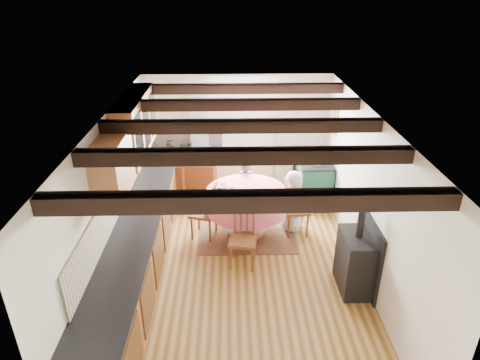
{
  "coord_description": "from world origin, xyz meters",
  "views": [
    {
      "loc": [
        -0.16,
        -5.13,
        4.03
      ],
      "look_at": [
        0.0,
        0.8,
        1.15
      ],
      "focal_mm": 31.36,
      "sensor_mm": 36.0,
      "label": 1
    }
  ],
  "objects_px": {
    "child_far": "(245,187)",
    "child_right": "(293,201)",
    "chair_near": "(243,239)",
    "chair_right": "(296,207)",
    "chair_left": "(203,211)",
    "cup": "(260,195)",
    "aga_range": "(313,180)",
    "dining_table": "(247,213)",
    "cast_iron_stove": "(357,248)"
  },
  "relations": [
    {
      "from": "child_far",
      "to": "child_right",
      "type": "relative_size",
      "value": 0.94
    },
    {
      "from": "chair_near",
      "to": "child_far",
      "type": "distance_m",
      "value": 1.64
    },
    {
      "from": "chair_right",
      "to": "child_right",
      "type": "relative_size",
      "value": 0.89
    },
    {
      "from": "chair_left",
      "to": "cup",
      "type": "height_order",
      "value": "chair_left"
    },
    {
      "from": "aga_range",
      "to": "chair_right",
      "type": "bearing_deg",
      "value": -112.98
    },
    {
      "from": "dining_table",
      "to": "cast_iron_stove",
      "type": "distance_m",
      "value": 2.06
    },
    {
      "from": "cast_iron_stove",
      "to": "child_far",
      "type": "bearing_deg",
      "value": 123.57
    },
    {
      "from": "dining_table",
      "to": "chair_right",
      "type": "height_order",
      "value": "chair_right"
    },
    {
      "from": "dining_table",
      "to": "aga_range",
      "type": "distance_m",
      "value": 1.81
    },
    {
      "from": "chair_near",
      "to": "chair_right",
      "type": "bearing_deg",
      "value": 52.63
    },
    {
      "from": "dining_table",
      "to": "chair_left",
      "type": "xyz_separation_m",
      "value": [
        -0.73,
        -0.04,
        0.08
      ]
    },
    {
      "from": "chair_left",
      "to": "child_far",
      "type": "bearing_deg",
      "value": 153.95
    },
    {
      "from": "chair_right",
      "to": "child_right",
      "type": "xyz_separation_m",
      "value": [
        -0.04,
        0.12,
        0.06
      ]
    },
    {
      "from": "chair_near",
      "to": "chair_right",
      "type": "height_order",
      "value": "chair_right"
    },
    {
      "from": "aga_range",
      "to": "cup",
      "type": "relative_size",
      "value": 9.21
    },
    {
      "from": "child_far",
      "to": "chair_left",
      "type": "bearing_deg",
      "value": 43.6
    },
    {
      "from": "dining_table",
      "to": "chair_left",
      "type": "relative_size",
      "value": 1.4
    },
    {
      "from": "child_far",
      "to": "child_right",
      "type": "height_order",
      "value": "child_right"
    },
    {
      "from": "dining_table",
      "to": "aga_range",
      "type": "relative_size",
      "value": 1.44
    },
    {
      "from": "chair_left",
      "to": "child_right",
      "type": "height_order",
      "value": "child_right"
    },
    {
      "from": "chair_near",
      "to": "chair_left",
      "type": "height_order",
      "value": "chair_left"
    },
    {
      "from": "chair_right",
      "to": "aga_range",
      "type": "height_order",
      "value": "chair_right"
    },
    {
      "from": "chair_left",
      "to": "cup",
      "type": "bearing_deg",
      "value": 94.64
    },
    {
      "from": "cast_iron_stove",
      "to": "cup",
      "type": "relative_size",
      "value": 13.04
    },
    {
      "from": "dining_table",
      "to": "chair_left",
      "type": "bearing_deg",
      "value": -177.12
    },
    {
      "from": "aga_range",
      "to": "child_right",
      "type": "height_order",
      "value": "child_right"
    },
    {
      "from": "dining_table",
      "to": "aga_range",
      "type": "height_order",
      "value": "aga_range"
    },
    {
      "from": "chair_left",
      "to": "child_far",
      "type": "distance_m",
      "value": 1.09
    },
    {
      "from": "child_right",
      "to": "cup",
      "type": "relative_size",
      "value": 10.68
    },
    {
      "from": "chair_near",
      "to": "cast_iron_stove",
      "type": "xyz_separation_m",
      "value": [
        1.56,
        -0.57,
        0.2
      ]
    },
    {
      "from": "child_far",
      "to": "child_right",
      "type": "bearing_deg",
      "value": 138.29
    },
    {
      "from": "chair_near",
      "to": "child_right",
      "type": "relative_size",
      "value": 0.86
    },
    {
      "from": "child_right",
      "to": "chair_right",
      "type": "bearing_deg",
      "value": -152.44
    },
    {
      "from": "chair_left",
      "to": "child_right",
      "type": "bearing_deg",
      "value": 112.93
    },
    {
      "from": "child_far",
      "to": "dining_table",
      "type": "bearing_deg",
      "value": 85.73
    },
    {
      "from": "child_far",
      "to": "cup",
      "type": "distance_m",
      "value": 1.08
    },
    {
      "from": "dining_table",
      "to": "cast_iron_stove",
      "type": "height_order",
      "value": "cast_iron_stove"
    },
    {
      "from": "chair_near",
      "to": "cast_iron_stove",
      "type": "height_order",
      "value": "cast_iron_stove"
    },
    {
      "from": "dining_table",
      "to": "chair_near",
      "type": "xyz_separation_m",
      "value": [
        -0.09,
        -0.86,
        0.06
      ]
    },
    {
      "from": "chair_right",
      "to": "child_right",
      "type": "bearing_deg",
      "value": 13.05
    },
    {
      "from": "dining_table",
      "to": "cup",
      "type": "xyz_separation_m",
      "value": [
        0.21,
        -0.22,
        0.46
      ]
    },
    {
      "from": "cast_iron_stove",
      "to": "child_far",
      "type": "xyz_separation_m",
      "value": [
        -1.46,
        2.2,
        -0.15
      ]
    },
    {
      "from": "chair_left",
      "to": "child_far",
      "type": "xyz_separation_m",
      "value": [
        0.73,
        0.81,
        0.03
      ]
    },
    {
      "from": "cast_iron_stove",
      "to": "child_right",
      "type": "xyz_separation_m",
      "value": [
        -0.65,
        1.59,
        -0.12
      ]
    },
    {
      "from": "aga_range",
      "to": "cast_iron_stove",
      "type": "xyz_separation_m",
      "value": [
        0.11,
        -2.64,
        0.24
      ]
    },
    {
      "from": "aga_range",
      "to": "chair_near",
      "type": "bearing_deg",
      "value": -124.92
    },
    {
      "from": "chair_left",
      "to": "chair_near",
      "type": "bearing_deg",
      "value": 53.47
    },
    {
      "from": "chair_near",
      "to": "child_right",
      "type": "xyz_separation_m",
      "value": [
        0.9,
        1.01,
        0.08
      ]
    },
    {
      "from": "chair_left",
      "to": "cast_iron_stove",
      "type": "xyz_separation_m",
      "value": [
        2.19,
        -1.4,
        0.19
      ]
    },
    {
      "from": "child_far",
      "to": "chair_right",
      "type": "bearing_deg",
      "value": 134.68
    }
  ]
}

